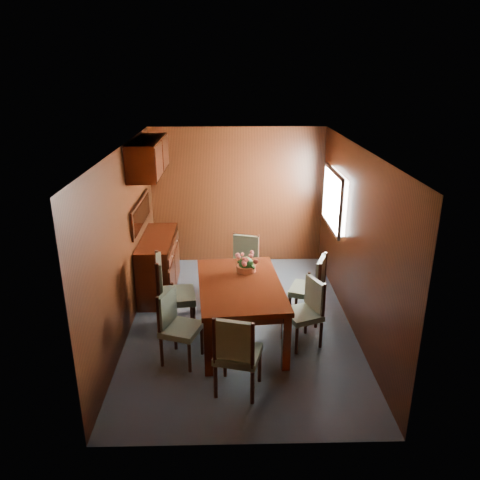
{
  "coord_description": "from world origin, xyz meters",
  "views": [
    {
      "loc": [
        -0.15,
        -5.7,
        3.32
      ],
      "look_at": [
        0.0,
        0.45,
        1.05
      ],
      "focal_mm": 35.0,
      "sensor_mm": 36.0,
      "label": 1
    }
  ],
  "objects_px": {
    "chair_left_near": "(176,322)",
    "chair_right_near": "(307,308)",
    "chair_head": "(236,351)",
    "sideboard": "(159,265)",
    "flower_centerpiece": "(246,262)",
    "dining_table": "(240,291)"
  },
  "relations": [
    {
      "from": "chair_right_near",
      "to": "flower_centerpiece",
      "type": "bearing_deg",
      "value": 33.54
    },
    {
      "from": "sideboard",
      "to": "dining_table",
      "type": "xyz_separation_m",
      "value": [
        1.23,
        -1.37,
        0.21
      ]
    },
    {
      "from": "chair_left_near",
      "to": "chair_head",
      "type": "relative_size",
      "value": 0.94
    },
    {
      "from": "chair_right_near",
      "to": "flower_centerpiece",
      "type": "relative_size",
      "value": 3.19
    },
    {
      "from": "sideboard",
      "to": "chair_left_near",
      "type": "bearing_deg",
      "value": -76.1
    },
    {
      "from": "chair_left_near",
      "to": "flower_centerpiece",
      "type": "bearing_deg",
      "value": 154.31
    },
    {
      "from": "dining_table",
      "to": "sideboard",
      "type": "bearing_deg",
      "value": 126.8
    },
    {
      "from": "chair_right_near",
      "to": "flower_centerpiece",
      "type": "xyz_separation_m",
      "value": [
        -0.75,
        0.52,
        0.41
      ]
    },
    {
      "from": "chair_head",
      "to": "sideboard",
      "type": "bearing_deg",
      "value": 129.94
    },
    {
      "from": "chair_left_near",
      "to": "flower_centerpiece",
      "type": "relative_size",
      "value": 3.27
    },
    {
      "from": "dining_table",
      "to": "chair_left_near",
      "type": "relative_size",
      "value": 1.9
    },
    {
      "from": "chair_left_near",
      "to": "sideboard",
      "type": "bearing_deg",
      "value": -146.67
    },
    {
      "from": "chair_left_near",
      "to": "chair_right_near",
      "type": "xyz_separation_m",
      "value": [
        1.61,
        0.33,
        -0.01
      ]
    },
    {
      "from": "chair_right_near",
      "to": "flower_centerpiece",
      "type": "height_order",
      "value": "flower_centerpiece"
    },
    {
      "from": "chair_head",
      "to": "dining_table",
      "type": "bearing_deg",
      "value": 101.75
    },
    {
      "from": "dining_table",
      "to": "chair_right_near",
      "type": "bearing_deg",
      "value": -14.94
    },
    {
      "from": "dining_table",
      "to": "flower_centerpiece",
      "type": "height_order",
      "value": "flower_centerpiece"
    },
    {
      "from": "sideboard",
      "to": "flower_centerpiece",
      "type": "xyz_separation_m",
      "value": [
        1.32,
        -1.0,
        0.46
      ]
    },
    {
      "from": "chair_left_near",
      "to": "chair_head",
      "type": "bearing_deg",
      "value": 66.31
    },
    {
      "from": "flower_centerpiece",
      "to": "chair_left_near",
      "type": "bearing_deg",
      "value": -135.11
    },
    {
      "from": "sideboard",
      "to": "chair_right_near",
      "type": "relative_size",
      "value": 1.58
    },
    {
      "from": "sideboard",
      "to": "dining_table",
      "type": "distance_m",
      "value": 1.86
    }
  ]
}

